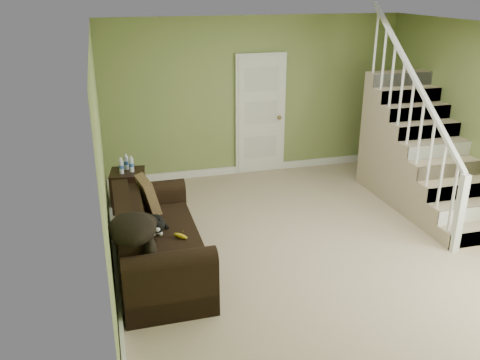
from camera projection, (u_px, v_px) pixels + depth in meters
floor at (316, 243)px, 6.41m from camera, size 5.00×5.50×0.01m
ceiling at (329, 30)px, 5.47m from camera, size 5.00×5.50×0.01m
wall_back at (254, 97)px, 8.41m from camera, size 5.00×0.04×2.60m
wall_left at (102, 164)px, 5.32m from camera, size 0.04×5.50×2.60m
baseboard_back at (254, 168)px, 8.83m from camera, size 5.00×0.04×0.12m
baseboard_left at (116, 266)px, 5.78m from camera, size 0.04×5.50×0.12m
door at (261, 115)px, 8.50m from camera, size 0.86×0.12×2.02m
staircase at (417, 158)px, 7.54m from camera, size 1.00×2.51×2.82m
sofa at (155, 244)px, 5.72m from camera, size 0.91×2.10×0.83m
side_table at (129, 189)px, 7.31m from camera, size 0.54×0.54×0.80m
cat at (157, 225)px, 5.68m from camera, size 0.24×0.51×0.25m
banana at (181, 236)px, 5.57m from camera, size 0.16×0.17×0.05m
throw_pillow at (148, 195)px, 6.24m from camera, size 0.29×0.48×0.46m
throw_blanket at (132, 229)px, 4.89m from camera, size 0.60×0.70×0.25m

